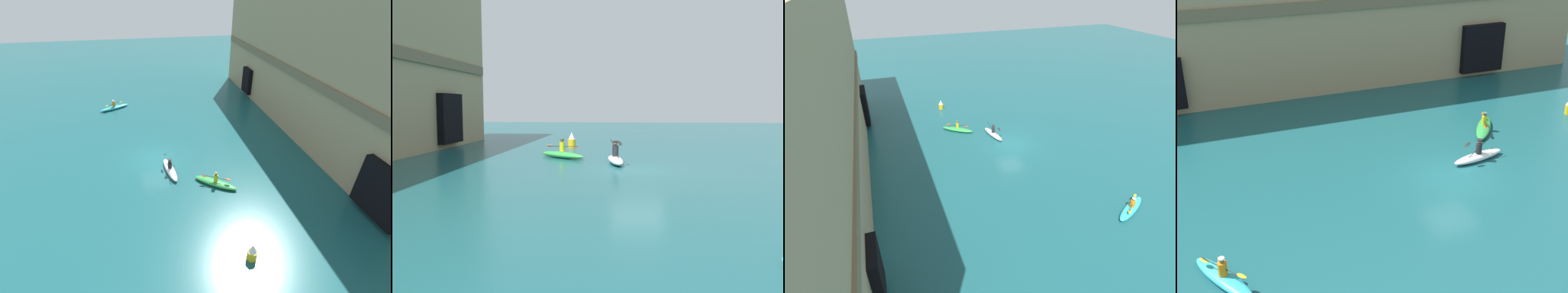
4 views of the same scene
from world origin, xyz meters
TOP-DOWN VIEW (x-y plane):
  - ground_plane at (0.00, 0.00)m, footprint 120.00×120.00m
  - kayak_green at (4.48, 4.32)m, footprint 2.69×3.17m
  - kayak_cyan at (-11.65, -4.01)m, footprint 2.25×3.47m
  - kayak_white at (2.18, 1.13)m, footprint 3.23×1.22m

SIDE VIEW (x-z plane):
  - ground_plane at x=0.00m, z-range 0.00..0.00m
  - kayak_cyan at x=-11.65m, z-range -0.33..0.78m
  - kayak_green at x=4.48m, z-range -0.35..0.80m
  - kayak_white at x=2.18m, z-range -0.38..0.90m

